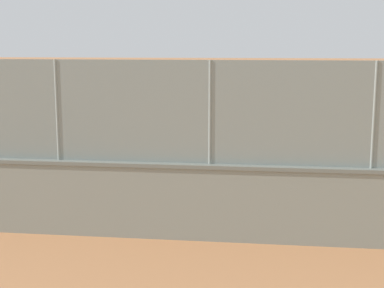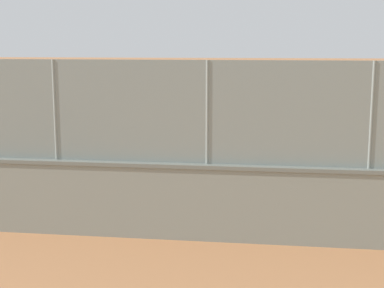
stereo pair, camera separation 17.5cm
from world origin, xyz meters
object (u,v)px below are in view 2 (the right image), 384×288
Objects in this scene: player_foreground_swinging at (293,140)px; player_crossing_court at (119,121)px; player_at_service_line at (185,128)px; sports_ball at (315,146)px.

player_foreground_swinging is 7.44m from player_crossing_court.
player_crossing_court is at bearing -8.33° from player_at_service_line.
player_foreground_swinging reaches higher than sports_ball.
player_crossing_court is at bearing -27.17° from player_foreground_swinging.
sports_ball is (-7.21, 4.54, -0.01)m from player_crossing_court.
sports_ball is at bearing 117.36° from player_foreground_swinging.
player_crossing_court is 8.52m from sports_ball.
player_crossing_court is (6.62, -3.40, 0.05)m from player_foreground_swinging.
player_at_service_line is at bearing -37.45° from player_foreground_swinging.
player_at_service_line is 6.13m from sports_ball.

